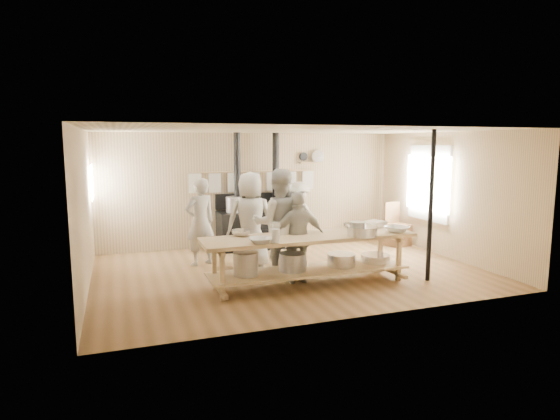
{
  "coord_description": "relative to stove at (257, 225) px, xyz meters",
  "views": [
    {
      "loc": [
        -2.99,
        -7.94,
        2.38
      ],
      "look_at": [
        -0.13,
        0.2,
        1.13
      ],
      "focal_mm": 30.0,
      "sensor_mm": 36.0,
      "label": 1
    }
  ],
  "objects": [
    {
      "name": "cook_by_window",
      "position": [
        0.95,
        -0.17,
        0.23
      ],
      "size": [
        1.01,
        0.63,
        1.49
      ],
      "primitive_type": "imported",
      "rotation": [
        0.0,
        0.0,
        0.08
      ],
      "color": "#ABA797",
      "rests_on": "ground"
    },
    {
      "name": "bowl_steel_a",
      "position": [
        -1.08,
        -2.69,
        0.38
      ],
      "size": [
        0.42,
        0.42,
        0.1
      ],
      "primitive_type": "imported",
      "rotation": [
        0.0,
        0.0,
        1.12
      ],
      "color": "silver",
      "rests_on": "prep_table"
    },
    {
      "name": "room_shell",
      "position": [
        0.01,
        -2.12,
        1.1
      ],
      "size": [
        7.0,
        7.0,
        7.0
      ],
      "color": "tan",
      "rests_on": "ground"
    },
    {
      "name": "cook_right",
      "position": [
        -0.1,
        -2.81,
        0.26
      ],
      "size": [
        0.94,
        0.43,
        1.57
      ],
      "primitive_type": "imported",
      "rotation": [
        0.0,
        0.0,
        3.08
      ],
      "color": "#ABA797",
      "rests_on": "ground"
    },
    {
      "name": "deep_bowl_enamel",
      "position": [
        -0.38,
        -2.69,
        0.43
      ],
      "size": [
        0.35,
        0.35,
        0.2
      ],
      "primitive_type": "cylinder",
      "rotation": [
        0.0,
        0.0,
        -0.09
      ],
      "color": "white",
      "rests_on": "prep_table"
    },
    {
      "name": "prep_table",
      "position": [
        -0.0,
        -3.02,
        -0.0
      ],
      "size": [
        3.6,
        0.9,
        0.85
      ],
      "color": "tan",
      "rests_on": "ground"
    },
    {
      "name": "cook_left",
      "position": [
        -0.33,
        -2.44,
        0.45
      ],
      "size": [
        1.1,
        0.96,
        1.93
      ],
      "primitive_type": "imported",
      "rotation": [
        0.0,
        0.0,
        2.86
      ],
      "color": "#ABA797",
      "rests_on": "ground"
    },
    {
      "name": "cook_center",
      "position": [
        -0.62,
        -1.65,
        0.4
      ],
      "size": [
        0.95,
        0.66,
        1.84
      ],
      "primitive_type": "imported",
      "rotation": [
        0.0,
        0.0,
        3.06
      ],
      "color": "#ABA797",
      "rests_on": "ground"
    },
    {
      "name": "towel_rail",
      "position": [
        0.01,
        0.28,
        1.04
      ],
      "size": [
        3.0,
        0.04,
        0.47
      ],
      "color": "tan",
      "rests_on": "ground"
    },
    {
      "name": "cook_far_left",
      "position": [
        -1.48,
        -1.1,
        0.33
      ],
      "size": [
        0.72,
        0.59,
        1.71
      ],
      "primitive_type": "imported",
      "rotation": [
        0.0,
        0.0,
        3.48
      ],
      "color": "#ABA797",
      "rests_on": "ground"
    },
    {
      "name": "back_wall_shelf",
      "position": [
        1.47,
        0.32,
        1.48
      ],
      "size": [
        0.63,
        0.14,
        0.32
      ],
      "color": "tan",
      "rests_on": "ground"
    },
    {
      "name": "bowl_white_a",
      "position": [
        -0.95,
        -3.35,
        0.37
      ],
      "size": [
        0.41,
        0.41,
        0.09
      ],
      "primitive_type": "imported",
      "rotation": [
        0.0,
        0.0,
        -0.16
      ],
      "color": "white",
      "rests_on": "prep_table"
    },
    {
      "name": "bucket_galv",
      "position": [
        0.73,
        -3.35,
        0.45
      ],
      "size": [
        0.31,
        0.31,
        0.24
      ],
      "primitive_type": "cylinder",
      "rotation": [
        0.0,
        0.0,
        -0.22
      ],
      "color": "gray",
      "rests_on": "prep_table"
    },
    {
      "name": "chair",
      "position": [
        3.15,
        -0.86,
        -0.23
      ],
      "size": [
        0.56,
        0.56,
        1.0
      ],
      "rotation": [
        0.0,
        0.0,
        0.23
      ],
      "color": "brown",
      "rests_on": "ground"
    },
    {
      "name": "support_post",
      "position": [
        2.06,
        -3.47,
        0.78
      ],
      "size": [
        0.08,
        0.08,
        2.6
      ],
      "primitive_type": "cylinder",
      "color": "black",
      "rests_on": "ground"
    },
    {
      "name": "bowl_steel_b",
      "position": [
        0.97,
        -2.69,
        0.38
      ],
      "size": [
        0.31,
        0.31,
        0.09
      ],
      "primitive_type": "imported",
      "rotation": [
        0.0,
        0.0,
        3.19
      ],
      "color": "silver",
      "rests_on": "prep_table"
    },
    {
      "name": "mixing_bowl_large",
      "position": [
        0.81,
        -3.35,
        0.41
      ],
      "size": [
        0.66,
        0.66,
        0.16
      ],
      "primitive_type": "cylinder",
      "rotation": [
        0.0,
        0.0,
        0.43
      ],
      "color": "silver",
      "rests_on": "prep_table"
    },
    {
      "name": "left_opening",
      "position": [
        -3.44,
        -0.12,
        1.08
      ],
      "size": [
        0.0,
        0.9,
        0.9
      ],
      "color": "white",
      "rests_on": "ground"
    },
    {
      "name": "bowl_white_b",
      "position": [
        1.56,
        -3.23,
        0.38
      ],
      "size": [
        0.54,
        0.54,
        0.1
      ],
      "primitive_type": "imported",
      "rotation": [
        0.0,
        0.0,
        2.07
      ],
      "color": "white",
      "rests_on": "prep_table"
    },
    {
      "name": "ground",
      "position": [
        0.01,
        -2.12,
        -0.52
      ],
      "size": [
        7.0,
        7.0,
        0.0
      ],
      "primitive_type": "plane",
      "color": "brown",
      "rests_on": "ground"
    },
    {
      "name": "window_right",
      "position": [
        3.48,
        -1.52,
        0.98
      ],
      "size": [
        0.09,
        1.5,
        1.65
      ],
      "color": "beige",
      "rests_on": "ground"
    },
    {
      "name": "stove",
      "position": [
        0.0,
        0.0,
        0.0
      ],
      "size": [
        1.9,
        0.75,
        2.6
      ],
      "color": "black",
      "rests_on": "ground"
    },
    {
      "name": "roasting_pan",
      "position": [
        1.4,
        -2.69,
        0.38
      ],
      "size": [
        0.55,
        0.46,
        0.1
      ],
      "primitive_type": "cube",
      "rotation": [
        0.0,
        0.0,
        0.38
      ],
      "color": "#B2B2B7",
      "rests_on": "prep_table"
    },
    {
      "name": "pitcher",
      "position": [
        -0.7,
        -3.35,
        0.43
      ],
      "size": [
        0.16,
        0.16,
        0.21
      ],
      "primitive_type": "cylinder",
      "rotation": [
        0.0,
        0.0,
        0.26
      ],
      "color": "white",
      "rests_on": "prep_table"
    }
  ]
}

